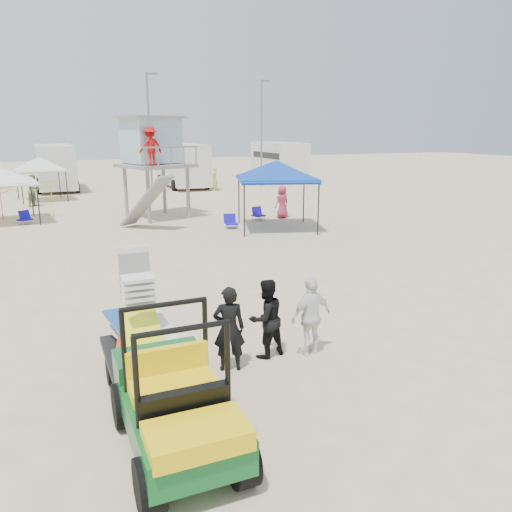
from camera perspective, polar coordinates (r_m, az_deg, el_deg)
name	(u,v)px	position (r m, az deg, el deg)	size (l,w,h in m)	color
ground	(294,358)	(9.87, 4.35, -11.60)	(140.00, 140.00, 0.00)	beige
utility_cart	(175,392)	(6.92, -9.28, -15.13)	(1.37, 2.61, 1.98)	#0E5923
surf_trailer	(141,333)	(9.02, -12.95, -8.57)	(1.29, 2.38, 2.10)	black
man_left	(229,329)	(9.13, -3.10, -8.29)	(0.58, 0.38, 1.60)	black
man_mid	(266,318)	(9.65, 1.15, -7.14)	(0.76, 0.59, 1.55)	black
man_right	(311,316)	(9.81, 6.31, -6.83)	(0.92, 0.38, 1.57)	white
lifeguard_tower	(152,145)	(25.37, -11.79, 12.36)	(3.82, 3.82, 4.83)	gray
canopy_blue	(277,164)	(22.00, 2.37, 10.49)	(4.08, 4.08, 3.41)	black
canopy_white_c	(39,159)	(33.82, -23.56, 10.10)	(2.99, 2.99, 3.09)	black
umbrella_a	(1,203)	(27.44, -27.11, 5.40)	(1.79, 1.83, 1.64)	red
umbrella_b	(53,198)	(27.11, -22.21, 6.13)	(2.11, 2.15, 1.94)	#D2DB13
beach_chair_a	(25,217)	(25.83, -24.93, 4.03)	(0.73, 0.84, 0.64)	#1210B1
beach_chair_b	(258,213)	(24.55, 0.20, 4.89)	(0.65, 0.70, 0.64)	#220FAA
beach_chair_c	(231,221)	(22.45, -2.92, 3.99)	(0.64, 0.69, 0.64)	#1C10B7
rv_mid_left	(55,165)	(39.43, -21.96, 9.59)	(2.65, 6.50, 3.25)	silver
rv_mid_right	(182,163)	(39.26, -8.46, 10.43)	(2.64, 7.00, 3.25)	silver
rv_far_right	(279,160)	(43.83, 2.64, 10.95)	(2.64, 6.60, 3.25)	silver
light_pole_left	(149,134)	(35.57, -12.08, 13.45)	(0.14, 0.14, 8.00)	slate
light_pole_right	(261,134)	(39.78, 0.62, 13.80)	(0.14, 0.14, 8.00)	slate
distant_beachgoers	(63,197)	(28.11, -21.22, 6.32)	(17.53, 13.02, 1.84)	#BD364F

